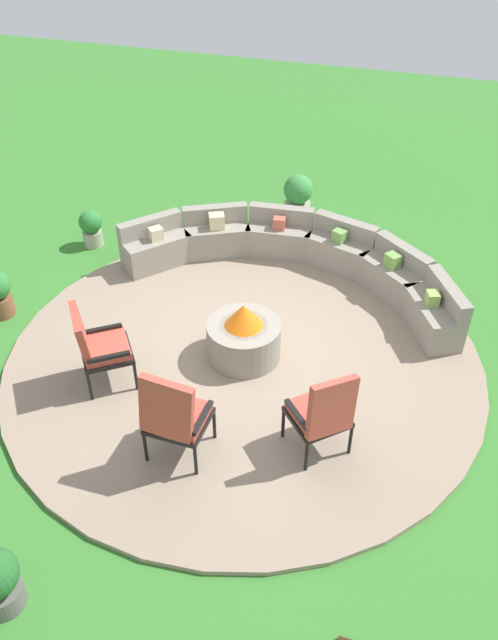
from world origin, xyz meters
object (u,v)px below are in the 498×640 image
Objects in this scene: curved_stone_bench at (298,257)px; lounge_chair_back_left at (323,412)px; lounge_chair_front_right at (174,415)px; potted_plant_2 at (298,196)px; lounge_chair_front_left at (97,344)px; potted_plant_3 at (91,227)px; fire_pit at (244,336)px.

lounge_chair_back_left is (1.02, -3.06, 0.27)m from curved_stone_bench.
lounge_chair_front_right reaches higher than potted_plant_2.
lounge_chair_front_left is 3.19m from potted_plant_3.
curved_stone_bench is at bearing 65.10° from lounge_chair_back_left.
potted_plant_2 is (-0.12, 5.28, -0.25)m from lounge_chair_front_right.
lounge_chair_front_right is 1.56× the size of potted_plant_2.
potted_plant_3 is (-2.88, 3.48, -0.33)m from lounge_chair_front_right.
curved_stone_bench is 1.77m from potted_plant_2.
lounge_chair_front_left reaches higher than potted_plant_3.
potted_plant_2 is (-0.45, 1.71, 0.05)m from curved_stone_bench.
lounge_chair_front_left reaches higher than fire_pit.
fire_pit is 0.18× the size of curved_stone_bench.
lounge_chair_back_left reaches higher than potted_plant_2.
lounge_chair_front_left is at bearing -59.01° from potted_plant_3.
fire_pit is 1.18× the size of potted_plant_2.
curved_stone_bench reaches higher than potted_plant_3.
potted_plant_2 is (-0.28, 3.61, 0.04)m from fire_pit.
curved_stone_bench is 3.21m from potted_plant_3.
curved_stone_bench is at bearing -75.18° from potted_plant_2.
lounge_chair_front_left is 1.46m from lounge_chair_front_right.
fire_pit is 1.53× the size of potted_plant_3.
lounge_chair_front_left is 1.77× the size of potted_plant_3.
lounge_chair_front_left is 4.66m from potted_plant_2.
potted_plant_2 is at bearing 104.82° from curved_stone_bench.
curved_stone_bench is 3.60m from lounge_chair_front_right.
lounge_chair_front_right is 5.29m from potted_plant_2.
lounge_chair_front_right is 4.53m from potted_plant_3.
lounge_chair_front_right is 1.09× the size of lounge_chair_back_left.
lounge_chair_back_left is 5.18m from potted_plant_3.
lounge_chair_back_left is (2.60, -0.25, 0.02)m from lounge_chair_front_left.
curved_stone_bench is at bearing 1.55° from potted_plant_3.
lounge_chair_front_left is 0.88× the size of lounge_chair_front_right.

